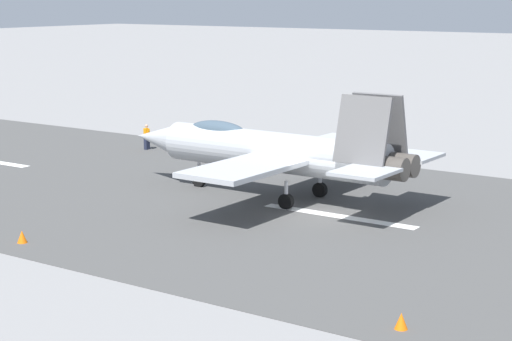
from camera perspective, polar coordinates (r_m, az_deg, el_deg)
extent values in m
plane|color=gray|center=(42.44, 4.34, -2.81)|extent=(400.00, 400.00, 0.00)
cube|color=#464645|center=(42.44, 4.34, -2.79)|extent=(240.00, 26.00, 0.02)
cube|color=white|center=(42.05, 5.30, -2.92)|extent=(8.00, 0.70, 0.00)
cylinder|color=#A6AAB0|center=(45.11, 1.15, 1.20)|extent=(12.66, 2.15, 2.04)
cone|color=#A6AAB0|center=(49.78, -6.33, 2.09)|extent=(2.93, 1.76, 1.73)
ellipsoid|color=#3F5160|center=(47.03, -2.47, 2.55)|extent=(3.61, 1.13, 1.10)
cylinder|color=#47423D|center=(41.43, 8.20, 0.19)|extent=(2.21, 1.12, 1.10)
cylinder|color=#47423D|center=(42.40, 8.87, 0.43)|extent=(2.21, 1.12, 1.10)
cube|color=#A6AAB0|center=(41.27, -0.84, 0.12)|extent=(3.45, 6.14, 0.24)
cube|color=#A6AAB0|center=(48.02, 4.84, 1.66)|extent=(3.45, 6.14, 0.24)
cube|color=#A6AAB0|center=(39.80, 7.00, -0.09)|extent=(2.42, 2.82, 0.16)
cube|color=#A6AAB0|center=(44.03, 9.93, 0.92)|extent=(2.42, 2.82, 0.16)
cube|color=#5F5E5F|center=(41.28, 6.84, 2.58)|extent=(2.61, 0.97, 3.14)
cube|color=#5F5E5F|center=(42.86, 7.97, 2.87)|extent=(2.61, 0.97, 3.14)
cylinder|color=silver|center=(48.24, -3.67, -0.23)|extent=(0.18, 0.18, 1.40)
cylinder|color=black|center=(48.31, -3.67, -0.60)|extent=(0.76, 0.31, 0.76)
cylinder|color=silver|center=(43.17, 1.95, -1.58)|extent=(0.18, 0.18, 1.40)
cylinder|color=black|center=(43.24, 1.94, -2.00)|extent=(0.76, 0.31, 0.76)
cylinder|color=silver|center=(45.82, 4.12, -0.85)|extent=(0.18, 0.18, 1.40)
cylinder|color=black|center=(45.89, 4.12, -1.24)|extent=(0.76, 0.31, 0.76)
cube|color=#1E2338|center=(60.17, -7.01, 1.76)|extent=(0.24, 0.36, 0.92)
cube|color=orange|center=(60.06, -7.02, 2.40)|extent=(0.52, 0.45, 0.62)
sphere|color=tan|center=(59.99, -7.04, 2.85)|extent=(0.22, 0.22, 0.22)
cylinder|color=orange|center=(59.79, -6.91, 2.33)|extent=(0.10, 0.10, 0.59)
cylinder|color=orange|center=(60.34, -7.13, 2.40)|extent=(0.10, 0.10, 0.59)
cone|color=orange|center=(28.42, 9.29, -9.51)|extent=(0.44, 0.44, 0.55)
cone|color=orange|center=(38.65, -14.76, -4.14)|extent=(0.44, 0.44, 0.55)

